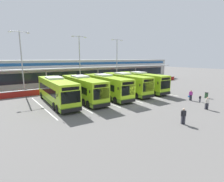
# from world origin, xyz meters

# --- Properties ---
(ground_plane) EXTENTS (200.00, 200.00, 0.00)m
(ground_plane) POSITION_xyz_m (0.00, 0.00, 0.00)
(ground_plane) COLOR #605E5B
(terminal_building) EXTENTS (70.00, 13.00, 6.00)m
(terminal_building) POSITION_xyz_m (-0.00, 26.91, 3.01)
(terminal_building) COLOR silver
(terminal_building) RESTS_ON ground
(red_barrier_wall) EXTENTS (60.00, 0.40, 1.10)m
(red_barrier_wall) POSITION_xyz_m (0.00, 14.50, 0.56)
(red_barrier_wall) COLOR maroon
(red_barrier_wall) RESTS_ON ground
(coach_bus_leftmost) EXTENTS (3.36, 12.25, 3.78)m
(coach_bus_leftmost) POSITION_xyz_m (-8.27, 6.52, 1.79)
(coach_bus_leftmost) COLOR #9ED11E
(coach_bus_leftmost) RESTS_ON ground
(coach_bus_left_centre) EXTENTS (3.36, 12.25, 3.78)m
(coach_bus_left_centre) POSITION_xyz_m (-4.33, 6.26, 1.79)
(coach_bus_left_centre) COLOR #9ED11E
(coach_bus_left_centre) RESTS_ON ground
(coach_bus_centre) EXTENTS (3.36, 12.25, 3.78)m
(coach_bus_centre) POSITION_xyz_m (-0.06, 6.11, 1.79)
(coach_bus_centre) COLOR #9ED11E
(coach_bus_centre) RESTS_ON ground
(coach_bus_right_centre) EXTENTS (3.36, 12.25, 3.78)m
(coach_bus_right_centre) POSITION_xyz_m (4.45, 6.57, 1.79)
(coach_bus_right_centre) COLOR #9ED11E
(coach_bus_right_centre) RESTS_ON ground
(coach_bus_rightmost) EXTENTS (3.36, 12.25, 3.78)m
(coach_bus_rightmost) POSITION_xyz_m (8.54, 6.57, 1.79)
(coach_bus_rightmost) COLOR #9ED11E
(coach_bus_rightmost) RESTS_ON ground
(bay_stripe_far_west) EXTENTS (0.14, 13.00, 0.01)m
(bay_stripe_far_west) POSITION_xyz_m (-10.50, 6.00, 0.00)
(bay_stripe_far_west) COLOR silver
(bay_stripe_far_west) RESTS_ON ground
(bay_stripe_west) EXTENTS (0.14, 13.00, 0.01)m
(bay_stripe_west) POSITION_xyz_m (-6.30, 6.00, 0.00)
(bay_stripe_west) COLOR silver
(bay_stripe_west) RESTS_ON ground
(bay_stripe_mid_west) EXTENTS (0.14, 13.00, 0.01)m
(bay_stripe_mid_west) POSITION_xyz_m (-2.10, 6.00, 0.00)
(bay_stripe_mid_west) COLOR silver
(bay_stripe_mid_west) RESTS_ON ground
(bay_stripe_centre) EXTENTS (0.14, 13.00, 0.01)m
(bay_stripe_centre) POSITION_xyz_m (2.10, 6.00, 0.00)
(bay_stripe_centre) COLOR silver
(bay_stripe_centre) RESTS_ON ground
(bay_stripe_mid_east) EXTENTS (0.14, 13.00, 0.01)m
(bay_stripe_mid_east) POSITION_xyz_m (6.30, 6.00, 0.00)
(bay_stripe_mid_east) COLOR silver
(bay_stripe_mid_east) RESTS_ON ground
(bay_stripe_east) EXTENTS (0.14, 13.00, 0.01)m
(bay_stripe_east) POSITION_xyz_m (10.50, 6.00, 0.00)
(bay_stripe_east) COLOR silver
(bay_stripe_east) RESTS_ON ground
(pedestrian_with_handbag) EXTENTS (0.62, 0.52, 1.62)m
(pedestrian_with_handbag) POSITION_xyz_m (9.24, -3.49, 0.86)
(pedestrian_with_handbag) COLOR #33333D
(pedestrian_with_handbag) RESTS_ON ground
(pedestrian_in_dark_coat) EXTENTS (0.52, 0.40, 1.62)m
(pedestrian_in_dark_coat) POSITION_xyz_m (-0.68, -8.69, 0.87)
(pedestrian_in_dark_coat) COLOR #33333D
(pedestrian_in_dark_coat) RESTS_ON ground
(pedestrian_child) EXTENTS (0.33, 0.24, 1.00)m
(pedestrian_child) POSITION_xyz_m (9.51, -4.85, 0.54)
(pedestrian_child) COLOR slate
(pedestrian_child) RESTS_ON ground
(pedestrian_near_bin) EXTENTS (0.53, 0.39, 1.62)m
(pedestrian_near_bin) POSITION_xyz_m (6.35, -7.43, 0.87)
(pedestrian_near_bin) COLOR #33333D
(pedestrian_near_bin) RESTS_ON ground
(lamp_post_west) EXTENTS (3.24, 0.28, 11.00)m
(lamp_post_west) POSITION_xyz_m (-10.98, 16.19, 6.29)
(lamp_post_west) COLOR #9E9EA3
(lamp_post_west) RESTS_ON ground
(lamp_post_centre) EXTENTS (3.24, 0.28, 11.00)m
(lamp_post_centre) POSITION_xyz_m (0.04, 16.34, 6.29)
(lamp_post_centre) COLOR #9E9EA3
(lamp_post_centre) RESTS_ON ground
(lamp_post_east) EXTENTS (3.24, 0.28, 11.00)m
(lamp_post_east) POSITION_xyz_m (10.44, 17.20, 6.29)
(lamp_post_east) COLOR #9E9EA3
(lamp_post_east) RESTS_ON ground
(litter_bin) EXTENTS (0.54, 0.54, 0.93)m
(litter_bin) POSITION_xyz_m (12.91, -4.08, 0.47)
(litter_bin) COLOR #2D5133
(litter_bin) RESTS_ON ground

